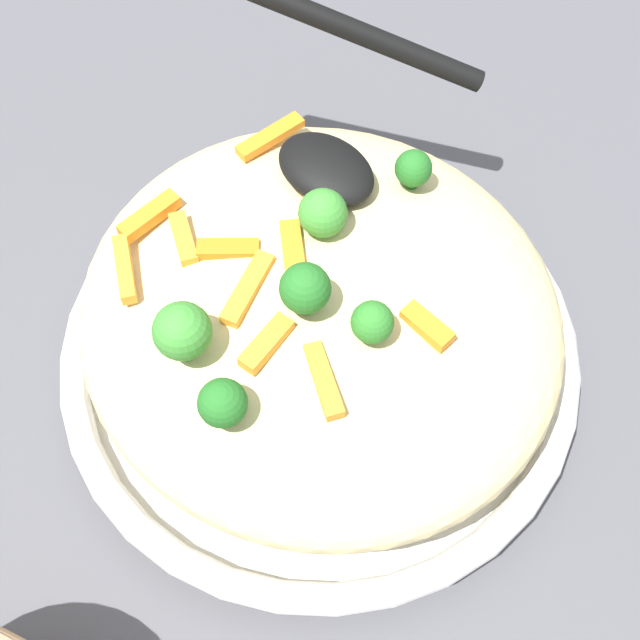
# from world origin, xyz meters

# --- Properties ---
(ground_plane) EXTENTS (2.40, 2.40, 0.00)m
(ground_plane) POSITION_xyz_m (0.00, 0.00, 0.00)
(ground_plane) COLOR #4C4C51
(serving_bowl) EXTENTS (0.29, 0.29, 0.04)m
(serving_bowl) POSITION_xyz_m (0.00, 0.00, 0.02)
(serving_bowl) COLOR white
(serving_bowl) RESTS_ON ground_plane
(pasta_mound) EXTENTS (0.26, 0.24, 0.07)m
(pasta_mound) POSITION_xyz_m (0.00, 0.00, 0.07)
(pasta_mound) COLOR #DBC689
(pasta_mound) RESTS_ON serving_bowl
(carrot_piece_0) EXTENTS (0.03, 0.01, 0.01)m
(carrot_piece_0) POSITION_xyz_m (-0.05, -0.01, 0.10)
(carrot_piece_0) COLOR orange
(carrot_piece_0) RESTS_ON pasta_mound
(carrot_piece_1) EXTENTS (0.04, 0.04, 0.01)m
(carrot_piece_1) POSITION_xyz_m (0.02, 0.00, 0.10)
(carrot_piece_1) COLOR orange
(carrot_piece_1) RESTS_ON pasta_mound
(carrot_piece_2) EXTENTS (0.01, 0.03, 0.01)m
(carrot_piece_2) POSITION_xyz_m (-0.01, 0.04, 0.10)
(carrot_piece_2) COLOR orange
(carrot_piece_2) RESTS_ON pasta_mound
(carrot_piece_3) EXTENTS (0.03, 0.03, 0.01)m
(carrot_piece_3) POSITION_xyz_m (0.05, -0.04, 0.10)
(carrot_piece_3) COLOR orange
(carrot_piece_3) RESTS_ON pasta_mound
(carrot_piece_4) EXTENTS (0.03, 0.03, 0.01)m
(carrot_piece_4) POSITION_xyz_m (0.05, 0.02, 0.10)
(carrot_piece_4) COLOR orange
(carrot_piece_4) RESTS_ON pasta_mound
(carrot_piece_5) EXTENTS (0.02, 0.04, 0.01)m
(carrot_piece_5) POSITION_xyz_m (0.02, 0.03, 0.10)
(carrot_piece_5) COLOR orange
(carrot_piece_5) RESTS_ON pasta_mound
(carrot_piece_6) EXTENTS (0.03, 0.02, 0.01)m
(carrot_piece_6) POSITION_xyz_m (0.07, 0.03, 0.10)
(carrot_piece_6) COLOR orange
(carrot_piece_6) RESTS_ON pasta_mound
(carrot_piece_7) EXTENTS (0.04, 0.03, 0.01)m
(carrot_piece_7) POSITION_xyz_m (-0.04, 0.04, 0.10)
(carrot_piece_7) COLOR orange
(carrot_piece_7) RESTS_ON pasta_mound
(carrot_piece_8) EXTENTS (0.02, 0.04, 0.01)m
(carrot_piece_8) POSITION_xyz_m (0.08, -0.05, 0.09)
(carrot_piece_8) COLOR orange
(carrot_piece_8) RESTS_ON pasta_mound
(carrot_piece_9) EXTENTS (0.03, 0.03, 0.01)m
(carrot_piece_9) POSITION_xyz_m (0.08, 0.06, 0.10)
(carrot_piece_9) COLOR orange
(carrot_piece_9) RESTS_ON pasta_mound
(carrot_piece_10) EXTENTS (0.01, 0.04, 0.01)m
(carrot_piece_10) POSITION_xyz_m (0.09, 0.03, 0.09)
(carrot_piece_10) COLOR orange
(carrot_piece_10) RESTS_ON pasta_mound
(broccoli_floret_0) EXTENTS (0.02, 0.02, 0.03)m
(broccoli_floret_0) POSITION_xyz_m (-0.01, 0.02, 0.12)
(broccoli_floret_0) COLOR #205B1C
(broccoli_floret_0) RESTS_ON pasta_mound
(broccoli_floret_1) EXTENTS (0.03, 0.03, 0.04)m
(broccoli_floret_1) POSITION_xyz_m (0.02, 0.07, 0.11)
(broccoli_floret_1) COLOR #377928
(broccoli_floret_1) RESTS_ON pasta_mound
(broccoli_floret_2) EXTENTS (0.02, 0.02, 0.02)m
(broccoli_floret_2) POSITION_xyz_m (0.01, -0.08, 0.10)
(broccoli_floret_2) COLOR #205B1C
(broccoli_floret_2) RESTS_ON pasta_mound
(broccoli_floret_3) EXTENTS (0.02, 0.02, 0.03)m
(broccoli_floret_3) POSITION_xyz_m (-0.01, 0.08, 0.11)
(broccoli_floret_3) COLOR #205B1C
(broccoli_floret_3) RESTS_ON pasta_mound
(broccoli_floret_4) EXTENTS (0.02, 0.02, 0.03)m
(broccoli_floret_4) POSITION_xyz_m (0.02, -0.02, 0.11)
(broccoli_floret_4) COLOR #377928
(broccoli_floret_4) RESTS_ON pasta_mound
(broccoli_floret_5) EXTENTS (0.02, 0.02, 0.02)m
(broccoli_floret_5) POSITION_xyz_m (-0.04, 0.01, 0.11)
(broccoli_floret_5) COLOR #296820
(broccoli_floret_5) RESTS_ON pasta_mound
(serving_spoon) EXTENTS (0.14, 0.13, 0.07)m
(serving_spoon) POSITION_xyz_m (0.06, -0.07, 0.11)
(serving_spoon) COLOR black
(serving_spoon) RESTS_ON pasta_mound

